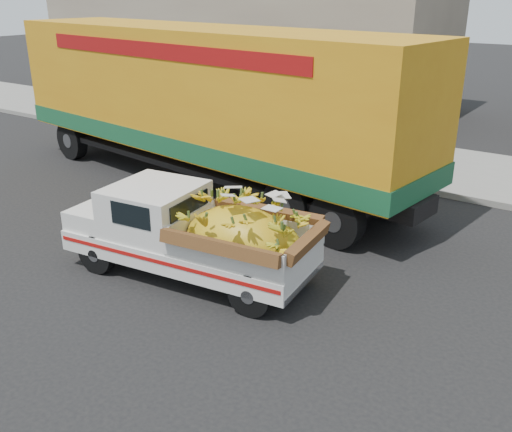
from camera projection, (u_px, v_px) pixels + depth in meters
The scene contains 6 objects.
ground at pixel (111, 260), 10.43m from camera, with size 100.00×100.00×0.00m, color black.
curb at pixel (301, 166), 15.69m from camera, with size 60.00×0.25×0.15m, color gray.
sidewalk at pixel (336, 150), 17.30m from camera, with size 60.00×4.00×0.14m, color gray.
building_left at pixel (237, 40), 25.12m from camera, with size 18.00×6.00×5.00m, color gray.
pickup_truck at pixel (205, 235), 9.46m from camera, with size 4.46×2.06×1.51m.
semi_trailer at pixel (203, 100), 13.78m from camera, with size 12.04×4.00×3.80m.
Camera 1 is at (7.52, -6.23, 4.62)m, focal length 40.00 mm.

